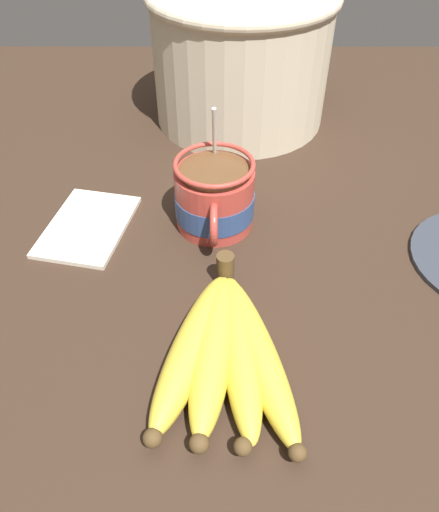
# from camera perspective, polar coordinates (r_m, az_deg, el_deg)

# --- Properties ---
(table) EXTENTS (1.39, 1.39, 0.04)m
(table) POSITION_cam_1_polar(r_m,az_deg,el_deg) (0.60, 1.91, -3.19)
(table) COLOR #332319
(table) RESTS_ON ground
(coffee_mug) EXTENTS (0.15, 0.10, 0.15)m
(coffee_mug) POSITION_cam_1_polar(r_m,az_deg,el_deg) (0.63, -0.58, 6.68)
(coffee_mug) COLOR #B23D33
(coffee_mug) RESTS_ON table
(banana_bunch) EXTENTS (0.23, 0.16, 0.04)m
(banana_bunch) POSITION_cam_1_polar(r_m,az_deg,el_deg) (0.49, 0.44, -10.69)
(banana_bunch) COLOR #4C381E
(banana_bunch) RESTS_ON table
(woven_basket) EXTENTS (0.29, 0.29, 0.20)m
(woven_basket) POSITION_cam_1_polar(r_m,az_deg,el_deg) (0.85, 2.47, 22.00)
(woven_basket) COLOR beige
(woven_basket) RESTS_ON table
(napkin) EXTENTS (0.16, 0.12, 0.01)m
(napkin) POSITION_cam_1_polar(r_m,az_deg,el_deg) (0.66, -14.81, 3.32)
(napkin) COLOR beige
(napkin) RESTS_ON table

